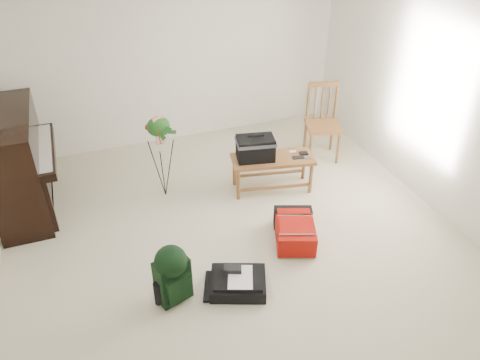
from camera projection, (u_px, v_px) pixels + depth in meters
name	position (u px, v px, depth m)	size (l,w,h in m)	color
floor	(239.00, 246.00, 5.24)	(5.00, 5.50, 0.01)	beige
ceiling	(239.00, 17.00, 3.85)	(5.00, 5.50, 0.01)	white
wall_back	(173.00, 59.00, 6.70)	(5.00, 0.04, 2.50)	white
wall_right	(447.00, 111.00, 5.27)	(0.04, 5.50, 2.50)	white
piano	(19.00, 165.00, 5.53)	(0.71, 1.50, 1.25)	black
bench	(261.00, 153.00, 5.84)	(1.11, 0.61, 0.80)	brown
dining_chair	(322.00, 123.00, 6.62)	(0.58, 0.58, 1.07)	brown
red_suitcase	(293.00, 228.00, 5.27)	(0.61, 0.75, 0.27)	red
black_duffel	(238.00, 282.00, 4.66)	(0.67, 0.60, 0.23)	black
green_backpack	(172.00, 272.00, 4.41)	(0.37, 0.34, 0.64)	black
flower_stand	(162.00, 158.00, 5.75)	(0.45, 0.45, 1.15)	black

